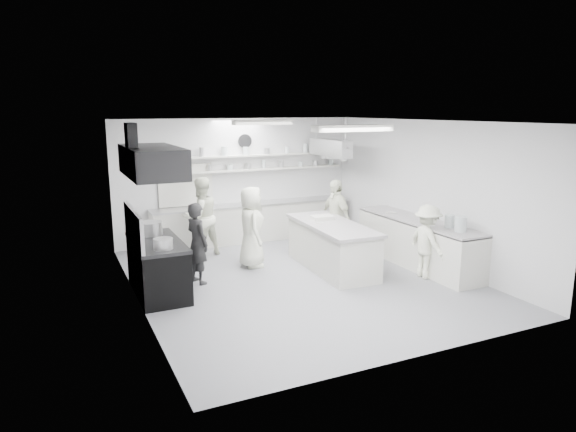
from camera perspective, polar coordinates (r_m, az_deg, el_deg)
name	(u,v)px	position (r m, az deg, el deg)	size (l,w,h in m)	color
floor	(299,280)	(9.99, 1.25, -7.08)	(6.00, 7.00, 0.02)	slate
ceiling	(300,121)	(9.45, 1.34, 10.51)	(6.00, 7.00, 0.02)	white
wall_back	(237,180)	(12.80, -5.67, 4.02)	(6.00, 0.04, 3.00)	silver
wall_front	(422,248)	(6.73, 14.62, -3.44)	(6.00, 0.04, 3.00)	silver
wall_left	(135,217)	(8.73, -16.66, -0.09)	(0.04, 7.00, 3.00)	silver
wall_right	(427,192)	(11.25, 15.15, 2.58)	(0.04, 7.00, 3.00)	silver
stove	(158,269)	(9.43, -14.24, -5.67)	(0.80, 1.80, 0.90)	black
exhaust_hood	(152,161)	(9.06, -14.85, 5.88)	(0.85, 2.00, 0.50)	black
back_counter	(253,222)	(12.81, -3.86, -0.68)	(5.00, 0.60, 0.92)	silver
shelf_lower	(265,169)	(12.90, -2.55, 5.24)	(4.20, 0.26, 0.04)	silver
shelf_upper	(265,155)	(12.86, -2.57, 6.79)	(4.20, 0.26, 0.04)	silver
pass_through_window	(186,185)	(12.43, -11.30, 3.37)	(1.30, 0.04, 1.00)	black
wall_clock	(245,141)	(12.74, -4.84, 8.29)	(0.32, 0.32, 0.05)	white
right_counter	(417,243)	(11.08, 14.14, -2.95)	(0.74, 3.30, 0.94)	silver
pot_rack	(330,148)	(12.55, 4.69, 7.55)	(0.30, 1.60, 0.40)	#BABABA
light_fixture_front	(353,128)	(7.88, 7.22, 9.65)	(1.30, 0.25, 0.10)	silver
light_fixture_rear	(262,122)	(11.10, -2.85, 10.33)	(1.30, 0.25, 0.10)	silver
prep_island	(332,247)	(10.54, 4.89, -3.48)	(0.91, 2.45, 0.90)	silver
stove_pot	(151,230)	(9.73, -14.95, -1.48)	(0.42, 0.42, 0.29)	#BABABA
cook_stove	(197,243)	(9.73, -10.02, -2.99)	(0.56, 0.37, 1.54)	#252525
cook_back	(201,217)	(11.51, -9.64, -0.10)	(0.86, 0.67, 1.76)	white
cook_island_left	(251,227)	(10.60, -4.09, -1.23)	(0.82, 0.53, 1.68)	white
cook_island_right	(335,217)	(11.50, 5.28, -0.15)	(1.00, 0.42, 1.70)	white
cook_right	(427,242)	(10.24, 15.19, -2.77)	(0.93, 0.53, 1.44)	white
bowl_island_a	(326,217)	(11.13, 4.25, -0.10)	(0.24, 0.24, 0.06)	#BABABA
bowl_island_b	(320,224)	(10.44, 3.53, -0.89)	(0.19, 0.19, 0.06)	silver
bowl_right	(391,214)	(11.50, 11.35, 0.25)	(0.21, 0.21, 0.05)	silver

